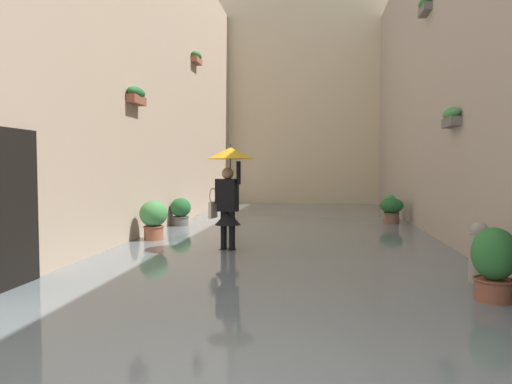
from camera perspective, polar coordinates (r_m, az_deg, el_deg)
The scene contains 12 objects.
ground_plane at distance 11.73m, azimuth 4.12°, elevation -5.27°, with size 60.00×60.00×0.00m, color slate.
flood_water at distance 11.73m, azimuth 4.12°, elevation -5.04°, with size 7.45×24.58×0.09m, color slate.
building_facade_left at distance 12.35m, azimuth 24.77°, elevation 13.77°, with size 2.04×22.58×8.10m.
building_facade_right at distance 12.84m, azimuth -15.61°, elevation 14.14°, with size 2.04×22.58×8.39m.
building_facade_far at distance 22.36m, azimuth 5.81°, elevation 15.85°, with size 10.25×1.80×13.35m, color beige.
person_wading at distance 9.02m, azimuth -3.33°, elevation 1.48°, with size 0.93×0.93×2.14m.
potted_plant_mid_left at distance 14.95m, azimuth 16.00°, elevation -1.84°, with size 0.40×0.40×0.86m.
potted_plant_near_left at distance 13.96m, azimuth 16.18°, elevation -2.05°, with size 0.65×0.65×0.82m.
potted_plant_near_right at distance 13.00m, azimuth -9.16°, elevation -2.39°, with size 0.56×0.56×0.85m.
potted_plant_far_right at distance 10.56m, azimuth -12.36°, elevation -3.22°, with size 0.61×0.61×0.96m.
potted_plant_far_left at distance 6.32m, azimuth 27.00°, elevation -7.94°, with size 0.52×0.52×0.97m.
mooring_bollard at distance 7.19m, azimuth 25.50°, elevation -7.02°, with size 0.26×0.26×0.94m.
Camera 1 is at (-0.69, 2.31, 1.68)m, focal length 32.86 mm.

